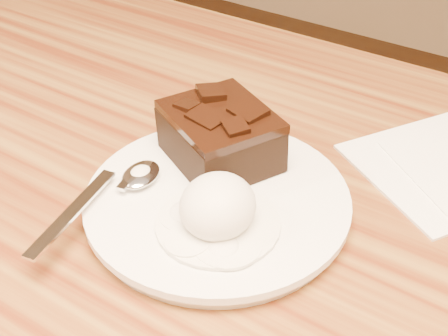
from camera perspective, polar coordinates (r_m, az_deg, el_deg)
The scene contains 8 objects.
plate at distance 0.50m, azimuth -0.63°, elevation -3.38°, with size 0.22×0.22×0.02m, color white.
brownie at distance 0.53m, azimuth -0.35°, elevation 2.73°, with size 0.09×0.08×0.04m, color black.
ice_cream_scoop at distance 0.46m, azimuth -0.59°, elevation -3.59°, with size 0.06×0.06×0.05m, color white.
melt_puddle at distance 0.47m, azimuth -0.58°, elevation -5.30°, with size 0.10×0.10×0.00m, color white.
spoon at distance 0.52m, azimuth -7.81°, elevation -0.77°, with size 0.03×0.16×0.01m, color silver, non-canonical shape.
napkin at distance 0.59m, azimuth 19.85°, elevation 0.09°, with size 0.14×0.14×0.01m, color white.
crumb_a at distance 0.44m, azimuth 0.56°, elevation -8.78°, with size 0.01×0.01×0.00m, color black.
crumb_b at distance 0.48m, azimuth -5.63°, elevation -4.08°, with size 0.01×0.01×0.00m, color black.
Camera 1 is at (0.16, -0.26, 1.09)m, focal length 48.68 mm.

